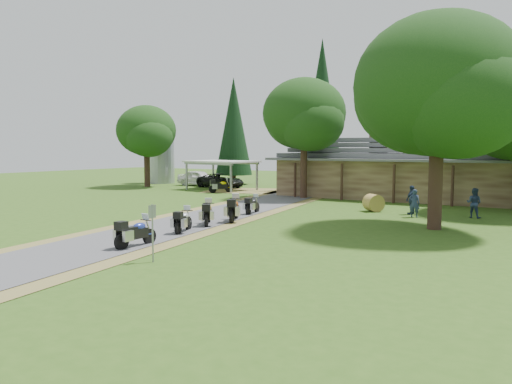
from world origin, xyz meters
The scene contains 23 objects.
ground centered at (0.00, 0.00, 0.00)m, with size 120.00×120.00×0.00m, color #325417.
driveway centered at (-0.50, 4.00, 0.00)m, with size 46.00×46.00×0.00m, color #48484A.
lodge centered at (6.00, 24.00, 2.45)m, with size 21.40×9.40×4.90m, color brown, non-canonical shape.
silo centered at (-22.67, 26.33, 3.11)m, with size 3.07×3.07×6.23m, color gray.
carport centered at (-11.36, 22.38, 1.39)m, with size 6.42×4.28×2.78m, color silver, non-canonical shape.
car_white_sedan centered at (-16.43, 25.37, 1.03)m, with size 6.18×2.61×2.06m, color white.
car_dark_suv centered at (-13.09, 24.62, 1.06)m, with size 5.56×2.36×2.13m, color black.
motorcycle_row_a centered at (1.93, -2.00, 0.63)m, with size 1.86×0.61×1.27m, color #253498, non-canonical shape.
motorcycle_row_b centered at (1.29, 1.72, 0.60)m, with size 1.76×0.57×1.21m, color #B0B4B8, non-canonical shape.
motorcycle_row_c centered at (0.87, 4.13, 0.66)m, with size 1.93×0.63×1.32m, color #C08E05, non-canonical shape.
motorcycle_row_d centered at (1.25, 5.99, 0.72)m, with size 2.09×0.68×1.43m, color #B64E16, non-canonical shape.
motorcycle_row_e centered at (0.50, 9.09, 0.58)m, with size 1.68×0.55×1.15m, color black, non-canonical shape.
motorcycle_carport_a centered at (-9.55, 19.77, 0.66)m, with size 1.94×0.63×1.33m, color #EDE100, non-canonical shape.
person_a centered at (9.20, 12.67, 0.95)m, with size 0.54×0.39×1.90m, color navy.
person_b centered at (12.14, 14.19, 1.00)m, with size 0.57×0.41×2.00m, color navy.
person_c centered at (8.73, 13.93, 1.02)m, with size 0.58×0.42×2.04m, color navy.
hay_bale centered at (6.33, 14.06, 0.54)m, with size 1.08×1.08×0.99m, color olive.
sign_post centered at (4.40, -3.63, 1.01)m, with size 0.36×0.06×2.02m, color gray, non-canonical shape.
oak_lodge_left centered at (-1.11, 19.25, 5.39)m, with size 6.52×6.52×10.79m, color #11340F, non-canonical shape.
oak_driveway centered at (11.11, 8.90, 5.62)m, with size 8.07×8.07×11.24m, color #11340F, non-canonical shape.
oak_silo centered at (-20.18, 21.54, 4.66)m, with size 6.06×6.06×9.32m, color #11340F, non-canonical shape.
cedar_near centered at (-3.32, 27.44, 7.10)m, with size 4.25×4.25×14.21m, color black.
cedar_far centered at (-14.49, 29.07, 5.83)m, with size 4.02×4.02×11.65m, color black.
Camera 1 is at (16.40, -16.23, 3.94)m, focal length 35.00 mm.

